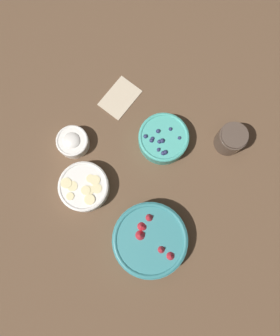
{
  "coord_description": "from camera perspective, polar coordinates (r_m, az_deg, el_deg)",
  "views": [
    {
      "loc": [
        -0.15,
        -0.16,
        1.03
      ],
      "look_at": [
        -0.04,
        -0.02,
        0.04
      ],
      "focal_mm": 35.0,
      "sensor_mm": 36.0,
      "label": 1
    }
  ],
  "objects": [
    {
      "name": "bowl_cream",
      "position": [
        1.06,
        -11.64,
        4.5
      ],
      "size": [
        0.1,
        0.1,
        0.05
      ],
      "color": "white",
      "rests_on": "ground_plane"
    },
    {
      "name": "bowl_bananas",
      "position": [
        1.02,
        -9.72,
        -3.27
      ],
      "size": [
        0.15,
        0.15,
        0.05
      ],
      "color": "white",
      "rests_on": "ground_plane"
    },
    {
      "name": "napkin",
      "position": [
        1.12,
        -3.52,
        12.12
      ],
      "size": [
        0.15,
        0.12,
        0.01
      ],
      "color": "beige",
      "rests_on": "ground_plane"
    },
    {
      "name": "bowl_blueberries",
      "position": [
        1.04,
        4.07,
        5.11
      ],
      "size": [
        0.16,
        0.16,
        0.06
      ],
      "color": "#47AD9E",
      "rests_on": "ground_plane"
    },
    {
      "name": "jar_chocolate",
      "position": [
        1.07,
        15.49,
        4.85
      ],
      "size": [
        0.09,
        0.09,
        0.09
      ],
      "color": "#4C3D33",
      "rests_on": "ground_plane"
    },
    {
      "name": "bowl_strawberries",
      "position": [
        1.0,
        1.71,
        -12.38
      ],
      "size": [
        0.22,
        0.22,
        0.08
      ],
      "color": "teal",
      "rests_on": "ground_plane"
    },
    {
      "name": "ground_plane",
      "position": [
        1.06,
        1.31,
        1.77
      ],
      "size": [
        4.0,
        4.0,
        0.0
      ],
      "primitive_type": "plane",
      "color": "brown"
    }
  ]
}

